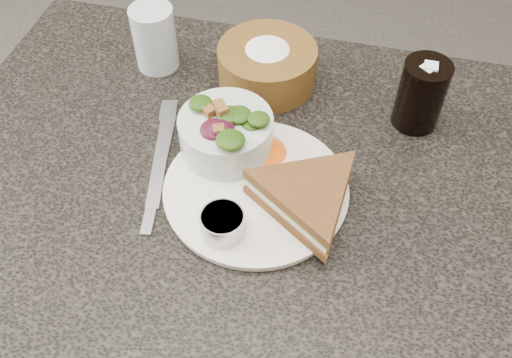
{
  "coord_description": "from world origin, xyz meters",
  "views": [
    {
      "loc": [
        0.12,
        -0.51,
        1.39
      ],
      "look_at": [
        -0.0,
        -0.03,
        0.78
      ],
      "focal_mm": 40.0,
      "sensor_mm": 36.0,
      "label": 1
    }
  ],
  "objects": [
    {
      "name": "cola_glass",
      "position": [
        0.21,
        0.17,
        0.81
      ],
      "size": [
        0.09,
        0.09,
        0.12
      ],
      "primitive_type": null,
      "rotation": [
        0.0,
        0.0,
        0.39
      ],
      "color": "black",
      "rests_on": "dining_table"
    },
    {
      "name": "fork",
      "position": [
        -0.15,
        0.0,
        0.75
      ],
      "size": [
        0.06,
        0.2,
        0.01
      ],
      "primitive_type": "cube",
      "rotation": [
        0.0,
        0.0,
        0.22
      ],
      "color": "#9FA2A8",
      "rests_on": "dining_table"
    },
    {
      "name": "water_glass",
      "position": [
        -0.23,
        0.21,
        0.8
      ],
      "size": [
        0.1,
        0.1,
        0.11
      ],
      "primitive_type": "cylinder",
      "rotation": [
        0.0,
        0.0,
        0.42
      ],
      "color": "#ABB9C4",
      "rests_on": "dining_table"
    },
    {
      "name": "dressing_ramekin",
      "position": [
        -0.03,
        -0.11,
        0.78
      ],
      "size": [
        0.08,
        0.08,
        0.04
      ],
      "primitive_type": "cylinder",
      "rotation": [
        0.0,
        0.0,
        0.35
      ],
      "color": "#A6A7A9",
      "rests_on": "dinner_plate"
    },
    {
      "name": "dining_table",
      "position": [
        0.0,
        0.0,
        0.38
      ],
      "size": [
        1.0,
        0.7,
        0.75
      ],
      "primitive_type": "cube",
      "color": "black",
      "rests_on": "floor"
    },
    {
      "name": "bread_basket",
      "position": [
        -0.04,
        0.21,
        0.8
      ],
      "size": [
        0.17,
        0.17,
        0.09
      ],
      "primitive_type": null,
      "rotation": [
        0.0,
        0.0,
        0.07
      ],
      "color": "brown",
      "rests_on": "dining_table"
    },
    {
      "name": "orange_wedge",
      "position": [
        -0.01,
        0.04,
        0.78
      ],
      "size": [
        0.1,
        0.1,
        0.03
      ],
      "primitive_type": "cone",
      "rotation": [
        0.0,
        0.0,
        0.75
      ],
      "color": "#FF6410",
      "rests_on": "dinner_plate"
    },
    {
      "name": "dinner_plate",
      "position": [
        -0.0,
        -0.03,
        0.76
      ],
      "size": [
        0.26,
        0.26,
        0.01
      ],
      "primitive_type": "cylinder",
      "color": "silver",
      "rests_on": "dining_table"
    },
    {
      "name": "salad_bowl",
      "position": [
        -0.06,
        0.04,
        0.8
      ],
      "size": [
        0.18,
        0.18,
        0.08
      ],
      "primitive_type": null,
      "rotation": [
        0.0,
        0.0,
        -0.37
      ],
      "color": "#B1BEB8",
      "rests_on": "dinner_plate"
    },
    {
      "name": "sandwich",
      "position": [
        0.08,
        -0.05,
        0.79
      ],
      "size": [
        0.25,
        0.25,
        0.05
      ],
      "primitive_type": null,
      "rotation": [
        0.0,
        0.0,
        -0.59
      ],
      "color": "brown",
      "rests_on": "dinner_plate"
    },
    {
      "name": "knife",
      "position": [
        -0.15,
        -0.02,
        0.75
      ],
      "size": [
        0.06,
        0.23,
        0.0
      ],
      "primitive_type": "cube",
      "rotation": [
        0.0,
        0.0,
        0.18
      ],
      "color": "#92959E",
      "rests_on": "dining_table"
    }
  ]
}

